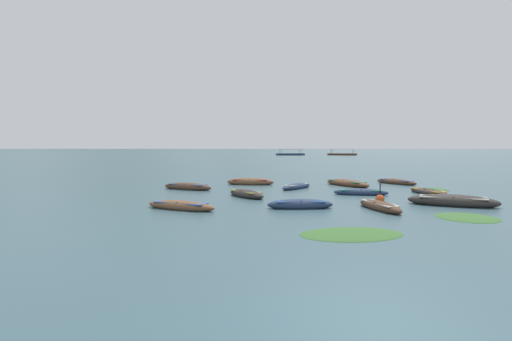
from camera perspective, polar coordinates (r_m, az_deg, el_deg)
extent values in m
plane|color=#385660|center=(1506.27, -1.89, 3.37)|extent=(6000.00, 6000.00, 0.00)
cone|color=slate|center=(2275.33, -17.70, 10.40)|extent=(1483.70, 1483.70, 566.13)
cone|color=slate|center=(2028.19, -2.84, 8.53)|extent=(1121.31, 1121.31, 363.06)
ellipsoid|color=#2D2826|center=(20.68, 27.81, -4.18)|extent=(4.27, 3.03, 0.68)
cube|color=#B7B2A3|center=(20.65, 27.82, -3.63)|extent=(3.07, 2.18, 0.05)
cube|color=#2D2826|center=(20.65, 27.83, -3.49)|extent=(0.48, 0.87, 0.04)
ellipsoid|color=#2D2826|center=(21.49, -1.49, -3.62)|extent=(2.53, 3.20, 0.53)
cube|color=olive|center=(21.47, -1.49, -3.20)|extent=(1.82, 2.30, 0.05)
cube|color=#2D2826|center=(21.46, -1.49, -3.07)|extent=(0.63, 0.44, 0.04)
ellipsoid|color=#2D2826|center=(24.99, 24.86, -3.02)|extent=(1.38, 3.60, 0.42)
cube|color=orange|center=(24.98, 24.87, -2.73)|extent=(1.00, 2.59, 0.05)
cube|color=#2D2826|center=(24.98, 24.87, -2.62)|extent=(0.63, 0.16, 0.04)
ellipsoid|color=brown|center=(28.63, 13.74, -1.91)|extent=(3.07, 4.47, 0.58)
cube|color=#197A56|center=(28.62, 13.75, -1.56)|extent=(2.21, 3.22, 0.05)
cube|color=brown|center=(28.61, 13.75, -1.46)|extent=(0.82, 0.46, 0.04)
ellipsoid|color=navy|center=(26.00, 6.21, -2.45)|extent=(2.79, 3.19, 0.46)
cube|color=#B7B2A3|center=(25.98, 6.22, -2.15)|extent=(2.01, 2.30, 0.05)
cube|color=navy|center=(25.98, 6.22, -2.04)|extent=(0.50, 0.42, 0.04)
ellipsoid|color=brown|center=(28.64, -0.87, -1.77)|extent=(3.77, 1.77, 0.64)
cube|color=#B22D28|center=(28.63, -0.87, -1.39)|extent=(2.72, 1.27, 0.05)
cube|color=brown|center=(28.62, -0.87, -1.29)|extent=(0.21, 0.79, 0.04)
ellipsoid|color=#4C3323|center=(18.03, 18.36, -5.22)|extent=(1.43, 3.35, 0.49)
cube|color=#B7B2A3|center=(18.01, 18.37, -4.75)|extent=(1.03, 2.41, 0.05)
cube|color=#4C3323|center=(18.00, 18.37, -4.60)|extent=(0.57, 0.19, 0.04)
ellipsoid|color=brown|center=(17.57, -11.43, -5.33)|extent=(3.64, 2.46, 0.49)
cube|color=#28519E|center=(17.55, -11.44, -4.85)|extent=(2.62, 1.77, 0.05)
cube|color=brown|center=(17.54, -11.44, -4.69)|extent=(0.35, 0.59, 0.04)
ellipsoid|color=#4C3323|center=(25.75, -10.42, -2.47)|extent=(3.82, 2.68, 0.57)
cube|color=#28519E|center=(25.73, -10.43, -2.09)|extent=(2.75, 1.93, 0.05)
cube|color=#4C3323|center=(25.73, -10.43, -1.98)|extent=(0.39, 0.64, 0.04)
ellipsoid|color=navy|center=(23.32, 15.71, -3.24)|extent=(3.33, 1.57, 0.46)
cube|color=#197A56|center=(23.30, 15.72, -2.90)|extent=(2.40, 1.13, 0.05)
cube|color=navy|center=(23.30, 15.72, -2.78)|extent=(0.21, 0.64, 0.04)
ellipsoid|color=navy|center=(17.63, 6.76, -5.21)|extent=(3.11, 0.99, 0.54)
cube|color=#28519E|center=(17.60, 6.76, -4.69)|extent=(2.24, 0.71, 0.05)
cube|color=navy|center=(17.60, 6.76, -4.53)|extent=(0.09, 0.63, 0.04)
ellipsoid|color=#4C3323|center=(31.13, 20.60, -1.65)|extent=(2.63, 3.56, 0.51)
cube|color=#28519E|center=(31.12, 20.61, -1.37)|extent=(1.89, 2.57, 0.05)
cube|color=#4C3323|center=(31.12, 20.61, -1.28)|extent=(0.61, 0.40, 0.04)
cube|color=navy|center=(141.59, 5.24, 2.44)|extent=(10.58, 5.04, 0.90)
cylinder|color=#4C4742|center=(139.24, 3.81, 2.89)|extent=(0.10, 0.10, 1.80)
cylinder|color=#4C4742|center=(142.43, 3.58, 2.90)|extent=(0.10, 0.10, 1.80)
cylinder|color=#4C4742|center=(140.83, 6.94, 2.88)|extent=(0.10, 0.10, 1.80)
cylinder|color=#4C4742|center=(143.99, 6.64, 2.89)|extent=(0.10, 0.10, 1.80)
cube|color=#9E998E|center=(141.57, 5.25, 3.26)|extent=(8.88, 4.23, 0.12)
cube|color=#4C3323|center=(144.31, 13.04, 2.38)|extent=(11.15, 7.34, 0.90)
cylinder|color=#4C4742|center=(145.18, 14.69, 2.81)|extent=(0.10, 0.10, 1.80)
cylinder|color=#4C4742|center=(142.48, 14.58, 2.80)|extent=(0.10, 0.10, 1.80)
cylinder|color=#4C4742|center=(146.21, 11.55, 2.86)|extent=(0.10, 0.10, 1.80)
cylinder|color=#4C4742|center=(143.53, 11.38, 2.85)|extent=(0.10, 0.10, 1.80)
cube|color=beige|center=(144.29, 13.05, 3.19)|extent=(9.37, 6.16, 0.12)
sphere|color=#DB4C1E|center=(20.96, 18.40, -4.16)|extent=(0.47, 0.47, 0.47)
cylinder|color=black|center=(20.90, 18.42, -2.94)|extent=(0.06, 0.06, 0.90)
ellipsoid|color=#38662D|center=(12.73, 14.39, -9.42)|extent=(3.73, 2.56, 0.14)
ellipsoid|color=#38662D|center=(28.06, 25.70, -2.63)|extent=(1.87, 2.28, 0.14)
ellipsoid|color=#38662D|center=(17.39, 29.50, -6.30)|extent=(3.06, 3.08, 0.14)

